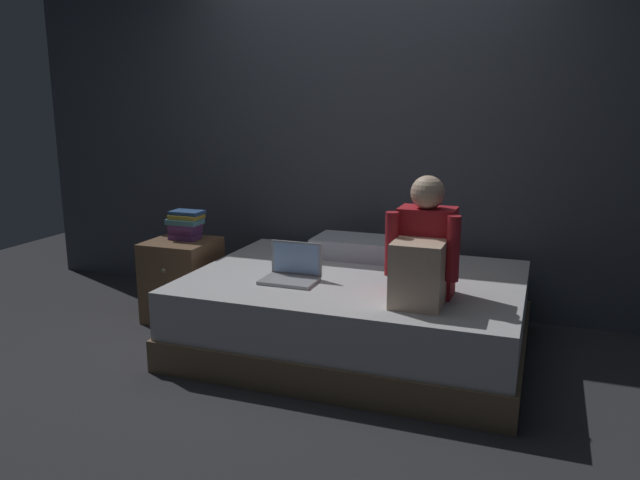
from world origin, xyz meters
name	(u,v)px	position (x,y,z in m)	size (l,w,h in m)	color
ground_plane	(308,362)	(0.00, 0.00, 0.00)	(8.00, 8.00, 0.00)	#2D2D33
wall_back	(368,123)	(0.00, 1.20, 1.35)	(5.60, 0.10, 2.70)	#424751
bed	(356,312)	(0.20, 0.30, 0.23)	(2.00, 1.50, 0.47)	#7A6047
nightstand	(183,280)	(-1.10, 0.40, 0.28)	(0.44, 0.46, 0.56)	brown
person_sitting	(423,253)	(0.66, -0.01, 0.72)	(0.39, 0.44, 0.66)	#B21E28
laptop	(292,271)	(-0.12, 0.07, 0.52)	(0.32, 0.23, 0.22)	#9EA0A5
pillow	(356,247)	(0.06, 0.75, 0.53)	(0.56, 0.36, 0.13)	silver
book_stack	(186,224)	(-1.09, 0.46, 0.67)	(0.23, 0.18, 0.20)	#703D84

